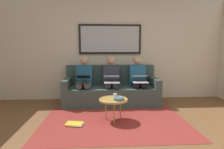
% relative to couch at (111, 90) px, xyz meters
% --- Properties ---
extents(ground_plane, '(6.00, 5.20, 0.10)m').
position_rel_couch_xyz_m(ground_plane, '(0.00, 2.12, -0.36)').
color(ground_plane, brown).
extents(wall_rear, '(6.00, 0.12, 2.60)m').
position_rel_couch_xyz_m(wall_rear, '(0.00, -0.48, 0.99)').
color(wall_rear, beige).
rests_on(wall_rear, ground_plane).
extents(area_rug, '(2.60, 1.80, 0.01)m').
position_rel_couch_xyz_m(area_rug, '(0.00, 1.27, -0.31)').
color(area_rug, maroon).
rests_on(area_rug, ground_plane).
extents(couch, '(2.20, 0.90, 0.90)m').
position_rel_couch_xyz_m(couch, '(0.00, 0.00, 0.00)').
color(couch, '#384C47').
rests_on(couch, ground_plane).
extents(framed_mirror, '(1.58, 0.05, 0.75)m').
position_rel_couch_xyz_m(framed_mirror, '(0.00, -0.39, 1.24)').
color(framed_mirror, black).
extents(coffee_table, '(0.52, 0.52, 0.42)m').
position_rel_couch_xyz_m(coffee_table, '(0.02, 1.22, 0.08)').
color(coffee_table, tan).
rests_on(coffee_table, ground_plane).
extents(cup, '(0.07, 0.07, 0.09)m').
position_rel_couch_xyz_m(cup, '(-0.01, 1.16, 0.14)').
color(cup, silver).
rests_on(cup, coffee_table).
extents(bowl, '(0.19, 0.19, 0.05)m').
position_rel_couch_xyz_m(bowl, '(-0.07, 1.29, 0.12)').
color(bowl, slate).
rests_on(bowl, coffee_table).
extents(person_left, '(0.38, 0.58, 1.14)m').
position_rel_couch_xyz_m(person_left, '(-0.64, 0.07, 0.30)').
color(person_left, '#235B84').
rests_on(person_left, couch).
extents(laptop_white, '(0.34, 0.36, 0.15)m').
position_rel_couch_xyz_m(laptop_white, '(-0.64, 0.31, 0.32)').
color(laptop_white, white).
extents(person_middle, '(0.38, 0.58, 1.14)m').
position_rel_couch_xyz_m(person_middle, '(0.00, 0.07, 0.30)').
color(person_middle, '#2D3342').
rests_on(person_middle, couch).
extents(laptop_silver, '(0.34, 0.36, 0.16)m').
position_rel_couch_xyz_m(laptop_silver, '(0.00, 0.31, 0.32)').
color(laptop_silver, silver).
extents(person_right, '(0.38, 0.58, 1.14)m').
position_rel_couch_xyz_m(person_right, '(0.64, 0.07, 0.30)').
color(person_right, '#235B84').
rests_on(person_right, couch).
extents(laptop_black, '(0.30, 0.38, 0.17)m').
position_rel_couch_xyz_m(laptop_black, '(0.64, 0.30, 0.32)').
color(laptop_black, black).
extents(magazine_stack, '(0.33, 0.26, 0.03)m').
position_rel_couch_xyz_m(magazine_stack, '(0.70, 1.37, -0.29)').
color(magazine_stack, red).
rests_on(magazine_stack, ground_plane).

